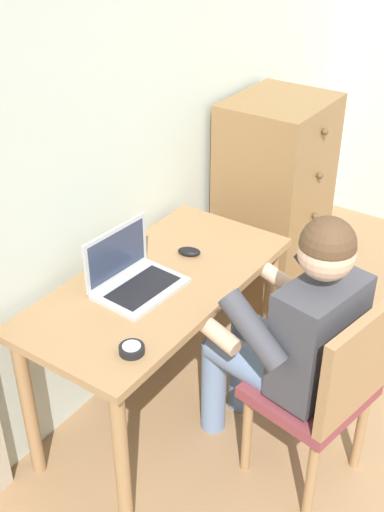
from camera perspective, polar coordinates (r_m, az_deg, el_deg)
The scene contains 8 objects.
wall_back at distance 2.75m, azimuth -6.40°, elevation 11.50°, with size 4.80×0.05×2.50m, color silver.
desk at distance 2.66m, azimuth -3.01°, elevation -4.24°, with size 1.22×0.59×0.75m.
dresser at distance 3.55m, azimuth 7.28°, elevation 4.62°, with size 0.56×0.50×1.18m.
chair at distance 2.52m, azimuth 11.85°, elevation -11.48°, with size 0.49×0.47×0.88m.
person_seated at distance 2.48m, azimuth 8.79°, elevation -6.51°, with size 0.60×0.64×1.20m.
laptop at distance 2.53m, azimuth -5.33°, elevation -1.78°, with size 0.36×0.27×0.24m.
computer_mouse at distance 2.75m, azimuth -0.25°, elevation 0.41°, with size 0.06×0.10×0.03m, color black.
desk_clock at distance 2.23m, azimuth -5.40°, elevation -8.29°, with size 0.09×0.09×0.03m.
Camera 1 is at (-1.94, 0.51, 2.19)m, focal length 44.84 mm.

